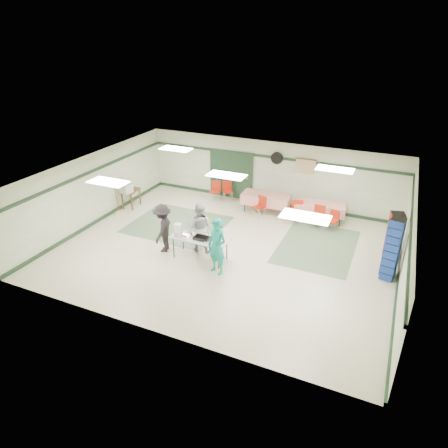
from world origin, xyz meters
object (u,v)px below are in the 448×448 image
at_px(broom, 116,196).
at_px(volunteer_dark, 163,228).
at_px(serving_table, 200,239).
at_px(chair_c, 333,218).
at_px(crate_stack_blue_b, 392,248).
at_px(chair_a, 319,214).
at_px(chair_d, 260,204).
at_px(volunteer_teal, 217,247).
at_px(chair_loose_a, 227,189).
at_px(dining_table_a, 320,208).
at_px(volunteer_grey, 200,227).
at_px(chair_loose_b, 216,189).
at_px(crate_stack_blue_a, 392,250).
at_px(printer_table, 131,193).
at_px(dining_table_b, 266,199).
at_px(chair_b, 297,210).
at_px(office_printer, 126,188).
at_px(crate_stack_red, 394,236).

bearing_deg(broom, volunteer_dark, -42.88).
height_order(serving_table, volunteer_dark, volunteer_dark).
xyz_separation_m(chair_c, crate_stack_blue_b, (2.12, -2.33, 0.44)).
xyz_separation_m(chair_a, chair_d, (-2.33, -0.01, -0.01)).
xyz_separation_m(volunteer_teal, chair_loose_a, (-2.03, 5.41, -0.37)).
xyz_separation_m(serving_table, dining_table_a, (2.95, 4.43, -0.15)).
relative_size(volunteer_grey, chair_d, 1.99).
distance_m(chair_c, chair_loose_b, 5.30).
relative_size(volunteer_dark, chair_c, 2.09).
height_order(chair_a, chair_c, chair_a).
bearing_deg(crate_stack_blue_a, printer_table, 172.63).
bearing_deg(dining_table_b, crate_stack_blue_a, -35.55).
xyz_separation_m(dining_table_a, chair_loose_a, (-4.12, 0.47, -0.04)).
bearing_deg(chair_b, chair_loose_b, 153.85).
bearing_deg(volunteer_teal, office_printer, 169.99).
xyz_separation_m(volunteer_teal, broom, (-5.54, 2.29, -0.13)).
distance_m(volunteer_teal, dining_table_b, 4.95).
xyz_separation_m(chair_a, broom, (-7.72, -2.09, 0.23)).
bearing_deg(crate_stack_blue_b, crate_stack_blue_a, -90.00).
xyz_separation_m(crate_stack_blue_a, office_printer, (-10.30, 1.04, -0.07)).
bearing_deg(volunteer_teal, dining_table_a, 84.40).
xyz_separation_m(dining_table_b, chair_d, (-0.04, -0.57, -0.03)).
xyz_separation_m(serving_table, volunteer_grey, (-0.26, 0.50, 0.15)).
xyz_separation_m(dining_table_a, chair_d, (-2.24, -0.57, -0.03)).
bearing_deg(chair_b, volunteer_dark, -146.34).
distance_m(chair_a, chair_d, 2.33).
distance_m(crate_stack_red, broom, 10.41).
bearing_deg(crate_stack_blue_b, volunteer_grey, -170.26).
bearing_deg(office_printer, chair_a, 20.06).
bearing_deg(crate_stack_blue_b, chair_loose_a, 153.84).
distance_m(chair_c, printer_table, 8.28).
xyz_separation_m(volunteer_grey, broom, (-4.42, 1.27, -0.10)).
distance_m(chair_b, office_printer, 6.99).
xyz_separation_m(chair_loose_a, chair_loose_b, (-0.48, -0.19, -0.00)).
relative_size(chair_a, office_printer, 1.90).
bearing_deg(serving_table, chair_loose_b, 109.83).
relative_size(volunteer_dark, chair_b, 1.79).
bearing_deg(printer_table, chair_d, 7.25).
bearing_deg(dining_table_a, crate_stack_blue_a, -58.18).
bearing_deg(chair_c, office_printer, -151.00).
height_order(chair_c, crate_stack_blue_b, crate_stack_blue_b).
bearing_deg(dining_table_b, chair_loose_a, 163.24).
bearing_deg(chair_c, crate_stack_blue_b, -29.35).
bearing_deg(chair_loose_a, volunteer_dark, -125.70).
bearing_deg(chair_a, dining_table_a, 102.08).
bearing_deg(chair_loose_a, crate_stack_red, -52.03).
bearing_deg(dining_table_a, chair_b, -152.46).
height_order(chair_d, chair_loose_b, chair_d).
distance_m(volunteer_teal, chair_c, 5.16).
xyz_separation_m(volunteer_teal, crate_stack_blue_b, (4.84, 2.04, 0.02)).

